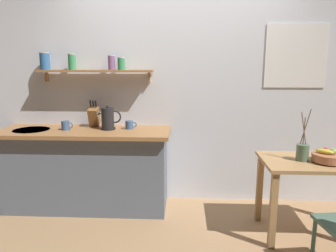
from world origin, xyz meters
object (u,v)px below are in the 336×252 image
object	(u,v)px
electric_kettle	(108,119)
coffee_mug_by_sink	(66,125)
knife_block	(94,116)
coffee_mug_spare	(130,125)
dining_table	(315,174)
twig_vase	(303,152)
fruit_bowl	(328,157)

from	to	relation	value
electric_kettle	coffee_mug_by_sink	xyz separation A→B (m)	(-0.45, -0.05, -0.07)
knife_block	coffee_mug_spare	xyz separation A→B (m)	(0.41, -0.10, -0.07)
dining_table	knife_block	world-z (taller)	knife_block
dining_table	knife_block	bearing A→B (deg)	164.25
dining_table	coffee_mug_by_sink	bearing A→B (deg)	170.05
electric_kettle	coffee_mug_by_sink	world-z (taller)	electric_kettle
knife_block	twig_vase	bearing A→B (deg)	-16.85
fruit_bowl	knife_block	distance (m)	2.38
twig_vase	electric_kettle	bearing A→B (deg)	165.38
electric_kettle	coffee_mug_spare	distance (m)	0.24
twig_vase	knife_block	bearing A→B (deg)	163.15
electric_kettle	knife_block	size ratio (longest dim) A/B	0.86
coffee_mug_spare	electric_kettle	bearing A→B (deg)	-170.88
twig_vase	knife_block	world-z (taller)	twig_vase
electric_kettle	coffee_mug_by_sink	size ratio (longest dim) A/B	2.10
twig_vase	coffee_mug_spare	world-z (taller)	twig_vase
fruit_bowl	coffee_mug_spare	size ratio (longest dim) A/B	2.22
dining_table	coffee_mug_by_sink	xyz separation A→B (m)	(-2.45, 0.43, 0.35)
knife_block	fruit_bowl	bearing A→B (deg)	-16.50
coffee_mug_by_sink	coffee_mug_spare	xyz separation A→B (m)	(0.67, 0.09, -0.00)
coffee_mug_by_sink	coffee_mug_spare	distance (m)	0.67
electric_kettle	knife_block	xyz separation A→B (m)	(-0.19, 0.14, 0.00)
fruit_bowl	knife_block	xyz separation A→B (m)	(-2.27, 0.67, 0.23)
dining_table	twig_vase	world-z (taller)	twig_vase
fruit_bowl	knife_block	bearing A→B (deg)	163.50
electric_kettle	dining_table	bearing A→B (deg)	-13.53
electric_kettle	coffee_mug_spare	world-z (taller)	electric_kettle
dining_table	fruit_bowl	distance (m)	0.21
coffee_mug_by_sink	coffee_mug_spare	bearing A→B (deg)	7.56
twig_vase	coffee_mug_spare	size ratio (longest dim) A/B	3.78
knife_block	coffee_mug_by_sink	xyz separation A→B (m)	(-0.26, -0.19, -0.07)
dining_table	twig_vase	xyz separation A→B (m)	(-0.13, -0.01, 0.21)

